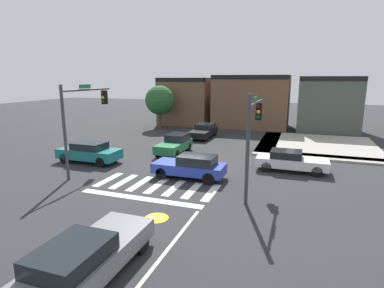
{
  "coord_description": "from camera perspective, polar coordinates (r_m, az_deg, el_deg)",
  "views": [
    {
      "loc": [
        7.45,
        -19.53,
        6.0
      ],
      "look_at": [
        0.78,
        -0.7,
        1.71
      ],
      "focal_mm": 28.88,
      "sensor_mm": 36.0,
      "label": 1
    }
  ],
  "objects": [
    {
      "name": "lane_markings",
      "position": [
        11.89,
        -16.66,
        -18.73
      ],
      "size": [
        6.8,
        18.75,
        0.01
      ],
      "color": "white",
      "rests_on": "ground_plane"
    },
    {
      "name": "car_white",
      "position": [
        21.25,
        17.74,
        -2.95
      ],
      "size": [
        4.51,
        1.77,
        1.34
      ],
      "color": "white",
      "rests_on": "ground_plane"
    },
    {
      "name": "bike_detector_marking",
      "position": [
        13.97,
        -6.55,
        -13.39
      ],
      "size": [
        1.05,
        1.05,
        0.01
      ],
      "color": "yellow",
      "rests_on": "ground_plane"
    },
    {
      "name": "car_teal",
      "position": [
        23.44,
        -18.44,
        -1.41
      ],
      "size": [
        4.53,
        1.84,
        1.48
      ],
      "rotation": [
        0.0,
        0.0,
        3.14
      ],
      "color": "#196B70",
      "rests_on": "ground_plane"
    },
    {
      "name": "car_green",
      "position": [
        24.99,
        -3.21,
        0.01
      ],
      "size": [
        1.75,
        4.1,
        1.49
      ],
      "rotation": [
        0.0,
        0.0,
        -1.57
      ],
      "color": "#1E6638",
      "rests_on": "ground_plane"
    },
    {
      "name": "traffic_signal_southeast",
      "position": [
        16.1,
        11.28,
        3.19
      ],
      "size": [
        0.32,
        4.41,
        5.29
      ],
      "rotation": [
        0.0,
        0.0,
        1.57
      ],
      "color": "#383A3D",
      "rests_on": "ground_plane"
    },
    {
      "name": "ground_plane",
      "position": [
        21.75,
        -1.32,
        -3.9
      ],
      "size": [
        120.0,
        120.0,
        0.0
      ],
      "primitive_type": "plane",
      "color": "#2B2B2D"
    },
    {
      "name": "car_black",
      "position": [
        31.63,
        2.16,
        2.45
      ],
      "size": [
        1.84,
        4.69,
        1.36
      ],
      "rotation": [
        0.0,
        0.0,
        -1.57
      ],
      "color": "black",
      "rests_on": "ground_plane"
    },
    {
      "name": "car_blue",
      "position": [
        18.77,
        -0.16,
        -4.12
      ],
      "size": [
        4.36,
        1.79,
        1.45
      ],
      "rotation": [
        0.0,
        0.0,
        3.14
      ],
      "color": "#23389E",
      "rests_on": "ground_plane"
    },
    {
      "name": "car_gray",
      "position": [
        10.35,
        -18.65,
        -19.06
      ],
      "size": [
        1.84,
        4.79,
        1.46
      ],
      "rotation": [
        0.0,
        0.0,
        1.57
      ],
      "color": "slate",
      "rests_on": "ground_plane"
    },
    {
      "name": "storefront_row",
      "position": [
        39.09,
        10.48,
        7.69
      ],
      "size": [
        23.51,
        6.52,
        6.33
      ],
      "color": "brown",
      "rests_on": "ground_plane"
    },
    {
      "name": "curb_corner_northeast",
      "position": [
        29.57,
        21.11,
        -0.27
      ],
      "size": [
        10.0,
        10.6,
        0.15
      ],
      "color": "#9E998E",
      "rests_on": "ground_plane"
    },
    {
      "name": "crosswalk_near",
      "position": [
        17.82,
        -6.51,
        -7.63
      ],
      "size": [
        6.9,
        2.66,
        0.01
      ],
      "color": "silver",
      "rests_on": "ground_plane"
    },
    {
      "name": "traffic_signal_southwest",
      "position": [
        20.72,
        -19.39,
        5.66
      ],
      "size": [
        0.32,
        4.76,
        5.63
      ],
      "rotation": [
        0.0,
        0.0,
        1.57
      ],
      "color": "#383A3D",
      "rests_on": "ground_plane"
    },
    {
      "name": "roadside_tree",
      "position": [
        37.23,
        -5.97,
        8.02
      ],
      "size": [
        3.46,
        3.46,
        5.13
      ],
      "color": "#4C3823",
      "rests_on": "ground_plane"
    }
  ]
}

